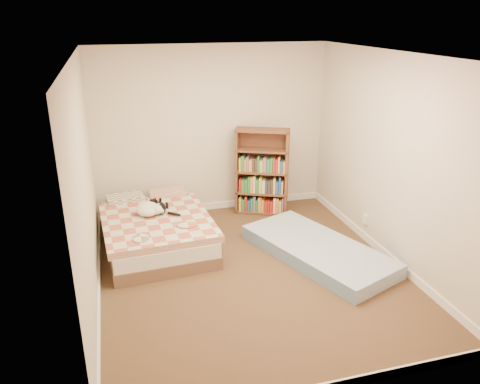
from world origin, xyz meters
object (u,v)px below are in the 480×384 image
object	(u,v)px
black_cat	(160,207)
white_dog	(149,209)
floor_mattress	(317,250)
bed	(156,229)
bookshelf	(261,181)

from	to	relation	value
black_cat	white_dog	xyz separation A→B (m)	(-0.16, -0.10, 0.02)
floor_mattress	white_dog	xyz separation A→B (m)	(-2.00, 0.89, 0.43)
bed	floor_mattress	distance (m)	2.13
floor_mattress	black_cat	size ratio (longest dim) A/B	3.46
bed	black_cat	xyz separation A→B (m)	(0.08, 0.09, 0.27)
floor_mattress	black_cat	world-z (taller)	black_cat
bed	floor_mattress	xyz separation A→B (m)	(1.92, -0.90, -0.13)
bed	floor_mattress	bearing A→B (deg)	-28.81
bookshelf	white_dog	size ratio (longest dim) A/B	3.41
bookshelf	floor_mattress	size ratio (longest dim) A/B	0.66
bed	floor_mattress	size ratio (longest dim) A/B	0.95
bed	bookshelf	bearing A→B (deg)	18.04
black_cat	bookshelf	bearing A→B (deg)	1.27
floor_mattress	white_dog	world-z (taller)	white_dog
bed	floor_mattress	world-z (taller)	bed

